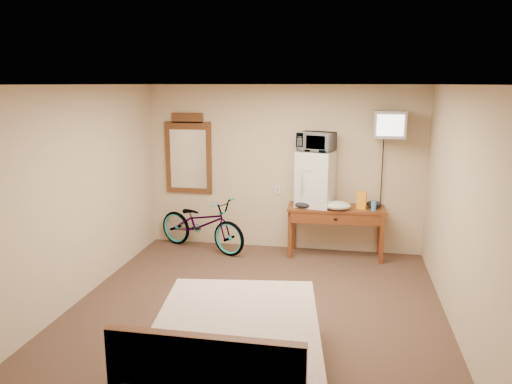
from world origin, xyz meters
TOP-DOWN VIEW (x-y plane):
  - room at (-0.00, 0.00)m, footprint 4.60×4.64m
  - desk at (0.82, 2.00)m, footprint 1.42×0.60m
  - mini_fridge at (0.51, 2.05)m, footprint 0.58×0.57m
  - microwave at (0.51, 2.05)m, footprint 0.58×0.48m
  - snack_bag at (1.18, 1.97)m, footprint 0.14×0.10m
  - blue_cup at (1.35, 1.93)m, footprint 0.07×0.07m
  - cloth_cream at (0.84, 1.87)m, footprint 0.39×0.30m
  - cloth_dark_a at (0.36, 1.89)m, footprint 0.26×0.19m
  - cloth_dark_b at (1.36, 2.11)m, footprint 0.21×0.18m
  - crt_television at (1.51, 2.02)m, footprint 0.43×0.56m
  - wall_mirror at (-1.49, 2.27)m, footprint 0.74×0.04m
  - bicycle at (-1.20, 1.95)m, footprint 1.66×1.10m
  - bed at (0.07, -1.38)m, footprint 1.63×2.02m

SIDE VIEW (x-z plane):
  - bed at x=0.07m, z-range -0.15..0.75m
  - bicycle at x=-1.20m, z-range 0.00..0.83m
  - desk at x=0.82m, z-range 0.26..1.01m
  - cloth_dark_a at x=0.36m, z-range 0.75..0.85m
  - cloth_dark_b at x=1.36m, z-range 0.75..0.85m
  - cloth_cream at x=0.84m, z-range 0.75..0.87m
  - blue_cup at x=1.35m, z-range 0.75..0.88m
  - snack_bag at x=1.18m, z-range 0.75..1.01m
  - mini_fridge at x=0.51m, z-range 0.75..1.56m
  - room at x=0.00m, z-range 0.00..2.50m
  - wall_mirror at x=-1.49m, z-range 0.80..2.05m
  - microwave at x=0.51m, z-range 1.56..1.83m
  - crt_television at x=1.51m, z-range 1.77..2.15m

